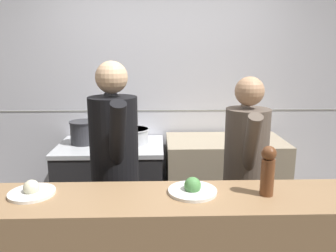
{
  "coord_description": "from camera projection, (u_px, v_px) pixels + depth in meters",
  "views": [
    {
      "loc": [
        -0.06,
        -1.94,
        1.77
      ],
      "look_at": [
        0.02,
        0.78,
        1.15
      ],
      "focal_mm": 35.0,
      "sensor_mm": 36.0,
      "label": 1
    }
  ],
  "objects": [
    {
      "name": "prep_counter",
      "position": [
        224.0,
        183.0,
        3.34
      ],
      "size": [
        1.16,
        0.65,
        0.92
      ],
      "color": "gray",
      "rests_on": "ground_plane"
    },
    {
      "name": "plated_dish_main",
      "position": [
        32.0,
        191.0,
        1.83
      ],
      "size": [
        0.26,
        0.26,
        0.09
      ],
      "color": "white",
      "rests_on": "pass_counter"
    },
    {
      "name": "plated_dish_appetiser",
      "position": [
        193.0,
        189.0,
        1.86
      ],
      "size": [
        0.28,
        0.28,
        0.1
      ],
      "color": "white",
      "rests_on": "pass_counter"
    },
    {
      "name": "stock_pot",
      "position": [
        83.0,
        132.0,
        3.23
      ],
      "size": [
        0.27,
        0.27,
        0.23
      ],
      "color": "#2D2D33",
      "rests_on": "oven_range"
    },
    {
      "name": "chef_head_cook",
      "position": [
        115.0,
        166.0,
        2.4
      ],
      "size": [
        0.42,
        0.75,
        1.71
      ],
      "rotation": [
        0.0,
        0.0,
        0.25
      ],
      "color": "black",
      "rests_on": "ground_plane"
    },
    {
      "name": "sauce_pot",
      "position": [
        134.0,
        135.0,
        3.24
      ],
      "size": [
        0.29,
        0.29,
        0.15
      ],
      "color": "#B7BABF",
      "rests_on": "oven_range"
    },
    {
      "name": "pepper_mill",
      "position": [
        268.0,
        170.0,
        1.8
      ],
      "size": [
        0.08,
        0.08,
        0.28
      ],
      "color": "brown",
      "rests_on": "pass_counter"
    },
    {
      "name": "chef_sous",
      "position": [
        245.0,
        171.0,
        2.47
      ],
      "size": [
        0.36,
        0.7,
        1.6
      ],
      "rotation": [
        0.0,
        0.0,
        -0.12
      ],
      "color": "black",
      "rests_on": "ground_plane"
    },
    {
      "name": "oven_range",
      "position": [
        112.0,
        186.0,
        3.31
      ],
      "size": [
        1.03,
        0.71,
        0.88
      ],
      "color": "#232326",
      "rests_on": "ground_plane"
    },
    {
      "name": "wall_back_tiled",
      "position": [
        164.0,
        96.0,
        3.53
      ],
      "size": [
        8.0,
        0.06,
        2.6
      ],
      "color": "silver",
      "rests_on": "ground_plane"
    }
  ]
}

